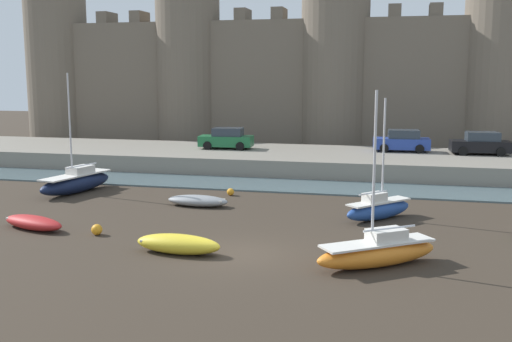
% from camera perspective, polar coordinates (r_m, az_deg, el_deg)
% --- Properties ---
extents(ground_plane, '(160.00, 160.00, 0.00)m').
position_cam_1_polar(ground_plane, '(23.59, -1.51, -7.92)').
color(ground_plane, '#382D23').
extents(water_channel, '(80.00, 4.50, 0.10)m').
position_cam_1_polar(water_channel, '(37.39, 4.21, -1.45)').
color(water_channel, slate).
rests_on(water_channel, ground).
extents(quay_road, '(68.28, 10.00, 1.25)m').
position_cam_1_polar(quay_road, '(44.37, 5.72, 0.96)').
color(quay_road, gray).
rests_on(quay_road, ground).
extents(castle, '(63.12, 6.84, 19.95)m').
position_cam_1_polar(castle, '(55.72, 7.50, 9.82)').
color(castle, '#706354').
rests_on(castle, ground).
extents(rowboat_midflat_left, '(3.35, 1.33, 0.59)m').
position_cam_1_polar(rowboat_midflat_left, '(32.00, -5.57, -2.80)').
color(rowboat_midflat_left, gray).
rests_on(rowboat_midflat_left, ground).
extents(rowboat_midflat_right, '(3.63, 2.06, 0.62)m').
position_cam_1_polar(rowboat_midflat_right, '(28.97, -20.46, -4.59)').
color(rowboat_midflat_right, red).
rests_on(rowboat_midflat_right, ground).
extents(sailboat_near_channel_left, '(2.65, 5.69, 7.03)m').
position_cam_1_polar(sailboat_near_channel_left, '(37.02, -16.74, -0.99)').
color(sailboat_near_channel_left, '#141E3D').
rests_on(sailboat_near_channel_left, ground).
extents(sailboat_near_channel_right, '(3.46, 3.73, 5.84)m').
position_cam_1_polar(sailboat_near_channel_right, '(29.52, 11.58, -3.47)').
color(sailboat_near_channel_right, '#234793').
rests_on(sailboat_near_channel_right, ground).
extents(rowboat_midflat_centre, '(3.52, 1.33, 0.77)m').
position_cam_1_polar(rowboat_midflat_centre, '(23.74, -7.43, -6.87)').
color(rowboat_midflat_centre, yellow).
rests_on(rowboat_midflat_centre, ground).
extents(sailboat_foreground_right, '(4.75, 3.94, 6.40)m').
position_cam_1_polar(sailboat_foreground_right, '(22.45, 11.54, -7.50)').
color(sailboat_foreground_right, orange).
rests_on(sailboat_foreground_right, ground).
extents(mooring_buoy_off_centre, '(0.48, 0.48, 0.48)m').
position_cam_1_polar(mooring_buoy_off_centre, '(27.12, -14.92, -5.42)').
color(mooring_buoy_off_centre, orange).
rests_on(mooring_buoy_off_centre, ground).
extents(mooring_buoy_near_channel, '(0.42, 0.42, 0.42)m').
position_cam_1_polar(mooring_buoy_near_channel, '(34.69, -2.44, -2.00)').
color(mooring_buoy_near_channel, orange).
rests_on(mooring_buoy_near_channel, ground).
extents(car_quay_west, '(4.20, 2.07, 1.62)m').
position_cam_1_polar(car_quay_west, '(46.30, -2.82, 3.09)').
color(car_quay_west, '#1E6638').
rests_on(car_quay_west, quay_road).
extents(car_quay_centre_east, '(4.20, 2.07, 1.62)m').
position_cam_1_polar(car_quay_centre_east, '(45.87, 13.73, 2.78)').
color(car_quay_centre_east, '#263F99').
rests_on(car_quay_centre_east, quay_road).
extents(car_quay_centre_west, '(4.20, 2.07, 1.62)m').
position_cam_1_polar(car_quay_centre_west, '(45.83, 20.60, 2.45)').
color(car_quay_centre_west, black).
rests_on(car_quay_centre_west, quay_road).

